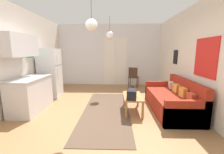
# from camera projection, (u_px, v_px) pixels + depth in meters

# --- Properties ---
(ground_plane) EXTENTS (5.28, 7.89, 0.10)m
(ground_plane) POSITION_uv_depth(u_px,v_px,m) (102.00, 120.00, 3.53)
(ground_plane) COLOR #996D44
(wall_back) EXTENTS (4.88, 0.13, 2.80)m
(wall_back) POSITION_uv_depth(u_px,v_px,m) (110.00, 55.00, 6.91)
(wall_back) COLOR silver
(wall_back) RESTS_ON ground_plane
(wall_right) EXTENTS (0.12, 7.49, 2.80)m
(wall_right) POSITION_uv_depth(u_px,v_px,m) (210.00, 60.00, 3.21)
(wall_right) COLOR silver
(wall_right) RESTS_ON ground_plane
(area_rug) EXTENTS (1.21, 3.16, 0.01)m
(area_rug) POSITION_uv_depth(u_px,v_px,m) (106.00, 111.00, 3.96)
(area_rug) COLOR brown
(area_rug) RESTS_ON ground_plane
(couch) EXTENTS (0.94, 1.99, 0.85)m
(couch) POSITION_uv_depth(u_px,v_px,m) (173.00, 101.00, 3.95)
(couch) COLOR maroon
(couch) RESTS_ON ground_plane
(coffee_table) EXTENTS (0.48, 0.89, 0.44)m
(coffee_table) POSITION_uv_depth(u_px,v_px,m) (133.00, 98.00, 3.86)
(coffee_table) COLOR #A87542
(coffee_table) RESTS_ON ground_plane
(bamboo_vase) EXTENTS (0.09, 0.09, 0.44)m
(bamboo_vase) POSITION_uv_depth(u_px,v_px,m) (132.00, 89.00, 4.10)
(bamboo_vase) COLOR #2D2D33
(bamboo_vase) RESTS_ON coffee_table
(handbag) EXTENTS (0.27, 0.36, 0.35)m
(handbag) POSITION_uv_depth(u_px,v_px,m) (132.00, 94.00, 3.55)
(handbag) COLOR black
(handbag) RESTS_ON coffee_table
(refrigerator) EXTENTS (0.67, 0.60, 1.67)m
(refrigerator) POSITION_uv_depth(u_px,v_px,m) (50.00, 73.00, 5.05)
(refrigerator) COLOR white
(refrigerator) RESTS_ON ground_plane
(kitchen_counter) EXTENTS (0.64, 1.30, 2.02)m
(kitchen_counter) POSITION_uv_depth(u_px,v_px,m) (29.00, 83.00, 3.89)
(kitchen_counter) COLOR silver
(kitchen_counter) RESTS_ON ground_plane
(accent_chair) EXTENTS (0.52, 0.51, 0.90)m
(accent_chair) POSITION_uv_depth(u_px,v_px,m) (133.00, 76.00, 6.43)
(accent_chair) COLOR #382619
(accent_chair) RESTS_ON ground_plane
(pendant_lamp_near) EXTENTS (0.24, 0.24, 0.82)m
(pendant_lamp_near) POSITION_uv_depth(u_px,v_px,m) (92.00, 25.00, 2.92)
(pendant_lamp_near) COLOR black
(pendant_lamp_far) EXTENTS (0.28, 0.28, 0.81)m
(pendant_lamp_far) POSITION_uv_depth(u_px,v_px,m) (110.00, 36.00, 5.17)
(pendant_lamp_far) COLOR black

